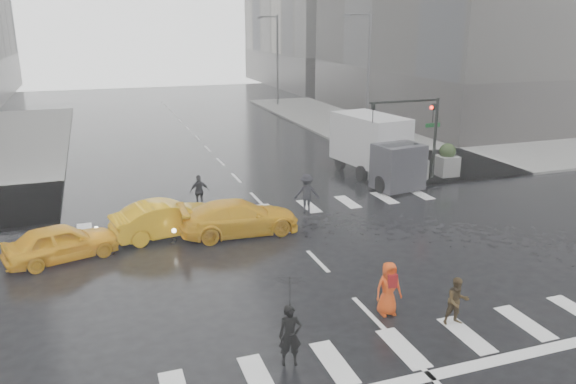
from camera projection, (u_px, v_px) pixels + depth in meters
name	position (u px, v px, depth m)	size (l,w,h in m)	color
ground	(318.00, 261.00, 20.32)	(120.00, 120.00, 0.00)	black
sidewalk_ne	(470.00, 136.00, 42.26)	(35.00, 35.00, 0.15)	slate
road_markings	(318.00, 261.00, 20.32)	(18.00, 48.00, 0.01)	silver
traffic_signal_pole	(420.00, 123.00, 29.46)	(4.45, 0.42, 4.50)	black
street_lamp_near	(366.00, 73.00, 38.57)	(2.15, 0.22, 9.00)	#59595B
street_lamp_far	(276.00, 57.00, 56.64)	(2.15, 0.22, 9.00)	#59595B
planter_west	(382.00, 166.00, 29.65)	(1.10, 1.10, 1.80)	slate
planter_mid	(415.00, 163.00, 30.28)	(1.10, 1.10, 1.80)	slate
planter_east	(447.00, 161.00, 30.91)	(1.10, 1.10, 1.80)	slate
pedestrian_black	(290.00, 306.00, 13.76)	(1.13, 1.15, 2.43)	black
pedestrian_brown	(457.00, 301.00, 15.91)	(0.69, 0.54, 1.43)	#402F17
pedestrian_orange	(389.00, 288.00, 16.43)	(0.84, 0.58, 1.64)	#E54710
pedestrian_far_a	(199.00, 191.00, 25.99)	(0.91, 0.56, 1.56)	black
pedestrian_far_b	(307.00, 193.00, 25.38)	(1.14, 0.63, 1.77)	black
taxi_front	(61.00, 242.00, 20.27)	(1.59, 3.96, 1.35)	#FFB40D
taxi_mid	(167.00, 219.00, 22.56)	(1.54, 4.41, 1.45)	#FFB40D
taxi_rear	(239.00, 217.00, 22.75)	(1.98, 4.29, 1.41)	#FFB40D
box_truck	(377.00, 147.00, 30.51)	(2.39, 6.38, 3.39)	silver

